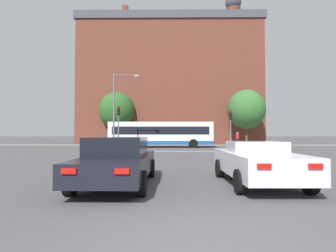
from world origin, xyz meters
TOP-DOWN VIEW (x-y plane):
  - stop_line_strip at (0.00, 19.88)m, footprint 8.00×0.30m
  - far_pavement at (0.00, 34.19)m, footprint 68.88×2.50m
  - brick_civic_building at (-0.49, 42.59)m, footprint 30.21×11.81m
  - car_saloon_left at (-2.06, 4.54)m, footprint 2.02×4.80m
  - car_roadster_right at (2.20, 4.68)m, footprint 2.04×4.37m
  - bus_crossing_lead at (-1.58, 27.40)m, footprint 12.02×2.71m
  - traffic_light_near_right at (4.95, 20.09)m, footprint 0.26×0.31m
  - traffic_light_near_left at (-5.21, 20.36)m, footprint 0.26×0.31m
  - street_lamp_junction at (-5.40, 21.30)m, footprint 2.52×0.36m
  - pedestrian_waiting at (8.96, 33.35)m, footprint 0.46×0.37m
  - pedestrian_walking_east at (-2.27, 34.37)m, footprint 0.35×0.45m
  - tree_by_building at (-8.62, 36.18)m, footprint 5.35×5.35m
  - tree_kerbside at (10.43, 34.08)m, footprint 5.36×5.36m

SIDE VIEW (x-z plane):
  - stop_line_strip at x=0.00m, z-range 0.00..0.01m
  - far_pavement at x=0.00m, z-range 0.00..0.01m
  - car_roadster_right at x=2.20m, z-range 0.03..1.34m
  - car_saloon_left at x=-2.06m, z-range 0.01..1.46m
  - pedestrian_walking_east at x=-2.27m, z-range 0.13..1.77m
  - pedestrian_waiting at x=8.96m, z-range 0.18..2.02m
  - bus_crossing_lead at x=-1.58m, z-range 0.11..3.08m
  - traffic_light_near_right at x=4.95m, z-range 0.66..4.31m
  - traffic_light_near_left at x=-5.21m, z-range 0.71..4.80m
  - street_lamp_junction at x=-5.40m, z-range 0.85..8.17m
  - tree_kerbside at x=10.43m, z-range 1.15..9.09m
  - tree_by_building at x=-8.62m, z-range 1.18..9.16m
  - brick_civic_building at x=-0.49m, z-range -2.59..23.85m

